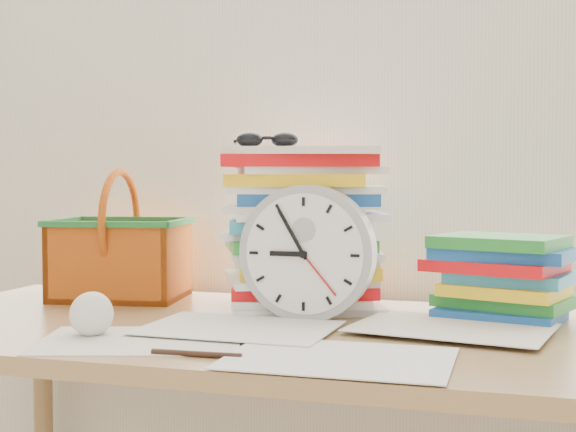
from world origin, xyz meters
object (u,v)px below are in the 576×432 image
(paper_stack, at_px, (303,228))
(book_stack, at_px, (501,278))
(clock, at_px, (308,253))
(desk, at_px, (257,365))
(basket, at_px, (120,235))

(paper_stack, bearing_deg, book_stack, -3.77)
(paper_stack, bearing_deg, clock, -70.56)
(desk, distance_m, book_stack, 0.48)
(desk, xyz_separation_m, clock, (0.08, 0.07, 0.20))
(desk, height_order, paper_stack, paper_stack)
(clock, xyz_separation_m, basket, (-0.46, 0.14, 0.01))
(paper_stack, xyz_separation_m, clock, (0.05, -0.14, -0.04))
(paper_stack, height_order, clock, paper_stack)
(desk, relative_size, basket, 5.06)
(desk, distance_m, basket, 0.49)
(desk, height_order, clock, clock)
(paper_stack, distance_m, book_stack, 0.40)
(desk, height_order, basket, basket)
(book_stack, distance_m, basket, 0.81)
(desk, xyz_separation_m, paper_stack, (0.03, 0.21, 0.24))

